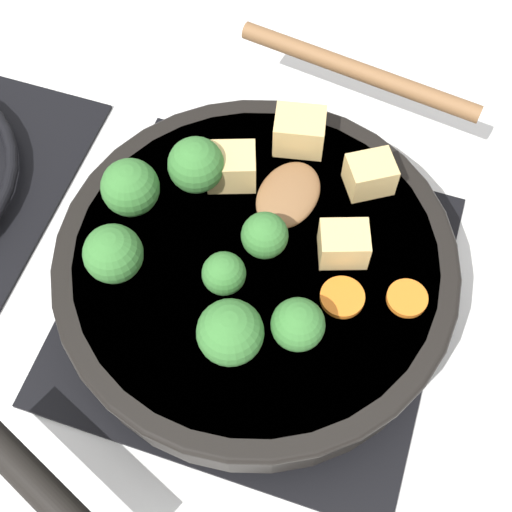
% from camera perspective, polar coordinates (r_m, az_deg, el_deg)
% --- Properties ---
extents(ground_plane, '(2.40, 2.40, 0.00)m').
position_cam_1_polar(ground_plane, '(0.62, -0.00, -3.28)').
color(ground_plane, silver).
extents(front_burner_grate, '(0.31, 0.31, 0.03)m').
position_cam_1_polar(front_burner_grate, '(0.61, -0.00, -2.80)').
color(front_burner_grate, black).
rests_on(front_burner_grate, ground_plane).
extents(skillet_pan, '(0.41, 0.32, 0.05)m').
position_cam_1_polar(skillet_pan, '(0.57, -0.13, -1.13)').
color(skillet_pan, black).
rests_on(skillet_pan, front_burner_grate).
extents(wooden_spoon, '(0.21, 0.23, 0.02)m').
position_cam_1_polar(wooden_spoon, '(0.62, 5.88, 10.59)').
color(wooden_spoon, brown).
rests_on(wooden_spoon, skillet_pan).
extents(tofu_cube_center_large, '(0.04, 0.04, 0.03)m').
position_cam_1_polar(tofu_cube_center_large, '(0.55, 7.03, 0.96)').
color(tofu_cube_center_large, '#DBB770').
rests_on(tofu_cube_center_large, skillet_pan).
extents(tofu_cube_near_handle, '(0.04, 0.05, 0.03)m').
position_cam_1_polar(tofu_cube_near_handle, '(0.58, -2.00, 7.14)').
color(tofu_cube_near_handle, '#DBB770').
rests_on(tofu_cube_near_handle, skillet_pan).
extents(tofu_cube_east_chunk, '(0.04, 0.05, 0.03)m').
position_cam_1_polar(tofu_cube_east_chunk, '(0.60, 3.87, 9.83)').
color(tofu_cube_east_chunk, '#DBB770').
rests_on(tofu_cube_east_chunk, skillet_pan).
extents(tofu_cube_west_chunk, '(0.04, 0.05, 0.03)m').
position_cam_1_polar(tofu_cube_west_chunk, '(0.59, 9.10, 6.45)').
color(tofu_cube_west_chunk, '#DBB770').
rests_on(tofu_cube_west_chunk, skillet_pan).
extents(broccoli_floret_near_spoon, '(0.05, 0.05, 0.05)m').
position_cam_1_polar(broccoli_floret_near_spoon, '(0.57, -4.82, 7.25)').
color(broccoli_floret_near_spoon, '#709956').
rests_on(broccoli_floret_near_spoon, skillet_pan).
extents(broccoli_floret_center_top, '(0.04, 0.04, 0.05)m').
position_cam_1_polar(broccoli_floret_center_top, '(0.50, 3.37, -5.52)').
color(broccoli_floret_center_top, '#709956').
rests_on(broccoli_floret_center_top, skillet_pan).
extents(broccoli_floret_east_rim, '(0.04, 0.04, 0.05)m').
position_cam_1_polar(broccoli_floret_east_rim, '(0.53, -11.35, 0.15)').
color(broccoli_floret_east_rim, '#709956').
rests_on(broccoli_floret_east_rim, skillet_pan).
extents(broccoli_floret_west_rim, '(0.05, 0.05, 0.05)m').
position_cam_1_polar(broccoli_floret_west_rim, '(0.50, -2.08, -6.15)').
color(broccoli_floret_west_rim, '#709956').
rests_on(broccoli_floret_west_rim, skillet_pan).
extents(broccoli_floret_north_edge, '(0.03, 0.03, 0.04)m').
position_cam_1_polar(broccoli_floret_north_edge, '(0.52, -2.58, -1.45)').
color(broccoli_floret_north_edge, '#709956').
rests_on(broccoli_floret_north_edge, skillet_pan).
extents(broccoli_floret_south_cluster, '(0.04, 0.04, 0.04)m').
position_cam_1_polar(broccoli_floret_south_cluster, '(0.54, 0.70, 1.62)').
color(broccoli_floret_south_cluster, '#709956').
rests_on(broccoli_floret_south_cluster, skillet_pan).
extents(broccoli_floret_mid_floret, '(0.05, 0.05, 0.05)m').
position_cam_1_polar(broccoli_floret_mid_floret, '(0.56, -10.02, 5.40)').
color(broccoli_floret_mid_floret, '#709956').
rests_on(broccoli_floret_mid_floret, skillet_pan).
extents(carrot_slice_orange_thin, '(0.03, 0.03, 0.01)m').
position_cam_1_polar(carrot_slice_orange_thin, '(0.55, 11.93, -3.58)').
color(carrot_slice_orange_thin, orange).
rests_on(carrot_slice_orange_thin, skillet_pan).
extents(carrot_slice_near_center, '(0.03, 0.03, 0.01)m').
position_cam_1_polar(carrot_slice_near_center, '(0.54, 6.92, -3.29)').
color(carrot_slice_near_center, orange).
rests_on(carrot_slice_near_center, skillet_pan).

